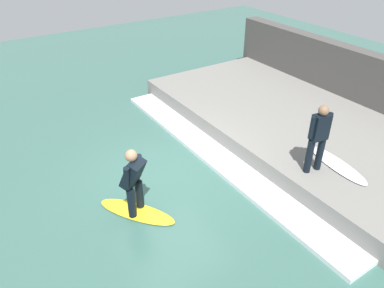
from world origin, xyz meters
name	(u,v)px	position (x,y,z in m)	size (l,w,h in m)	color
ground_plane	(170,176)	(0.00, 0.00, 0.00)	(28.00, 28.00, 0.00)	#386056
concrete_ledge	(290,123)	(3.96, 0.00, 0.26)	(4.40, 9.05, 0.52)	slate
back_wall	(351,81)	(6.41, 0.00, 0.99)	(0.50, 9.50, 1.97)	#474442
wave_foam_crest	(217,157)	(1.38, 0.00, 0.05)	(0.76, 8.60, 0.11)	silver
surfboard_riding	(137,212)	(-1.22, -0.72, 0.03)	(1.38, 1.72, 0.06)	yellow
surfer_riding	(133,179)	(-1.22, -0.72, 0.89)	(0.59, 0.61, 1.49)	black
surfer_waiting_near	(318,135)	(2.40, -2.10, 1.40)	(0.52, 0.28, 1.57)	black
surfboard_waiting_near	(337,165)	(3.01, -2.31, 0.55)	(0.68, 1.73, 0.06)	silver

